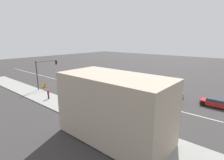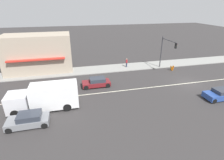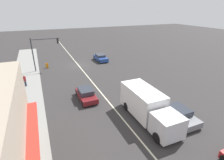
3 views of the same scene
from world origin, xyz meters
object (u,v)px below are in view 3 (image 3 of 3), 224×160
Objects in this scene: traffic_signal_main at (41,49)px; sedan_maroon at (86,94)px; pedestrian at (25,80)px; warning_aframe_sign at (47,66)px; coupe_blue at (101,58)px; delivery_truck at (147,106)px; suv_grey at (180,115)px.

traffic_signal_main is 1.42× the size of sedan_maroon.
warning_aframe_sign is (-3.40, -7.43, -0.54)m from pedestrian.
warning_aframe_sign is at bearing 2.83° from coupe_blue.
pedestrian is 0.21× the size of delivery_truck.
coupe_blue is at bearing -116.12° from sedan_maroon.
pedestrian is at bearing 64.74° from traffic_signal_main.
delivery_truck reaches higher than warning_aframe_sign.
pedestrian is 16.09m from coupe_blue.
warning_aframe_sign is at bearing -111.59° from traffic_signal_main.
suv_grey is (-7.20, 7.81, 0.01)m from sedan_maroon.
pedestrian is 0.41× the size of suv_grey.
pedestrian is 0.37× the size of coupe_blue.
coupe_blue is (-11.12, -1.90, -3.27)m from traffic_signal_main.
suv_grey reaches higher than sedan_maroon.
delivery_truck is (-7.78, 20.46, 1.04)m from warning_aframe_sign.
warning_aframe_sign is 24.39m from suv_grey.
delivery_truck is 1.75× the size of coupe_blue.
suv_grey is at bearing 133.89° from pedestrian.
sedan_maroon is (4.40, -6.30, -0.85)m from delivery_truck.
pedestrian is 8.19m from warning_aframe_sign.
sedan_maroon is at bearing 63.88° from coupe_blue.
warning_aframe_sign is 10.60m from coupe_blue.
warning_aframe_sign is 14.56m from sedan_maroon.
traffic_signal_main is 7.32m from pedestrian.
suv_grey is (-10.58, 21.97, 0.20)m from warning_aframe_sign.
suv_grey is at bearing 90.00° from coupe_blue.
delivery_truck reaches higher than sedan_maroon.
pedestrian reaches higher than sedan_maroon.
traffic_signal_main reaches higher than delivery_truck.
coupe_blue is at bearing -90.00° from suv_grey.
traffic_signal_main reaches higher than suv_grey.
traffic_signal_main is 3.49× the size of pedestrian.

